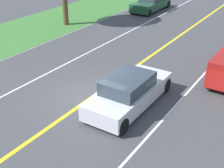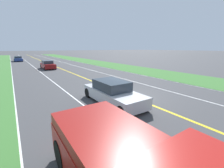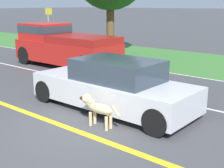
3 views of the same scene
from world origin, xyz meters
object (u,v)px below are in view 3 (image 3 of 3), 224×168
at_px(dog, 97,107).
at_px(pickup_truck, 63,45).
at_px(ego_car, 113,86).
at_px(street_sign, 49,23).

height_order(dog, pickup_truck, pickup_truck).
xyz_separation_m(ego_car, street_sign, (6.66, 11.09, 1.00)).
bearing_deg(dog, street_sign, 53.75).
distance_m(pickup_truck, street_sign, 6.24).
xyz_separation_m(dog, pickup_truck, (4.53, 6.38, 0.53)).
height_order(ego_car, dog, ego_car).
distance_m(dog, pickup_truck, 7.84).
relative_size(pickup_truck, street_sign, 2.01).
bearing_deg(dog, pickup_truck, 52.66).
distance_m(ego_car, dog, 1.34).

